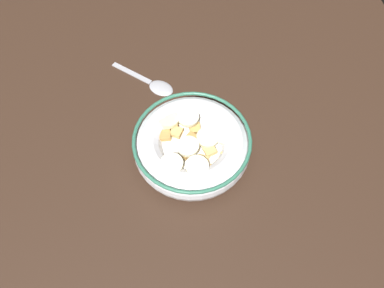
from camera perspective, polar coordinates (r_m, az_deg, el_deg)
The scene contains 3 objects.
ground_plane at distance 62.88cm, azimuth 0.00°, elevation -1.90°, with size 96.89×96.89×2.00cm, color #332116.
cereal_bowl at distance 59.71cm, azimuth 0.00°, elevation -0.17°, with size 19.11×19.11×5.39cm.
spoon at distance 70.77cm, azimuth -5.76°, elevation 9.26°, with size 11.98×10.85×0.80cm.
Camera 1 is at (-4.74, -30.61, 53.72)cm, focal length 34.30 mm.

